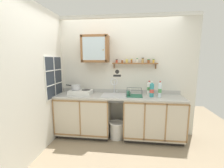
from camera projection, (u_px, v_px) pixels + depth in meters
floor at (117, 145)px, 2.98m from camera, size 5.65×5.65×0.00m
back_wall at (120, 75)px, 3.39m from camera, size 3.25×0.07×2.59m
side_wall_left at (38, 81)px, 2.64m from camera, size 0.05×3.40×2.59m
lower_cabinet_run at (84, 115)px, 3.32m from camera, size 1.14×0.57×0.88m
lower_cabinet_run_right at (153, 119)px, 3.14m from camera, size 1.20×0.57×0.88m
countertop at (119, 96)px, 3.15m from camera, size 2.61×0.59×0.03m
backsplash at (120, 91)px, 3.41m from camera, size 2.61×0.02×0.08m
sink at (114, 96)px, 3.20m from camera, size 0.51×0.45×0.46m
hot_plate_stove at (81, 92)px, 3.27m from camera, size 0.47×0.34×0.09m
saucepan at (76, 87)px, 3.30m from camera, size 0.37×0.22×0.10m
bottle_water_clear_0 at (160, 90)px, 2.98m from camera, size 0.07×0.07×0.32m
bottle_detergent_teal_1 at (152, 90)px, 3.02m from camera, size 0.08×0.08×0.32m
bottle_opaque_white_2 at (149, 88)px, 3.16m from camera, size 0.08×0.08×0.30m
dish_rack at (134, 95)px, 3.11m from camera, size 0.33×0.28×0.16m
mug at (128, 93)px, 3.12m from camera, size 0.10×0.10×0.10m
wall_cabinet at (95, 49)px, 3.19m from camera, size 0.56×0.31×0.56m
spice_shelf at (135, 63)px, 3.21m from camera, size 0.95×0.14×0.23m
warning_sign at (117, 73)px, 3.36m from camera, size 0.20×0.01×0.25m
window at (54, 77)px, 3.12m from camera, size 0.03×0.67×0.85m
trash_bin at (117, 130)px, 3.22m from camera, size 0.32×0.32×0.36m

